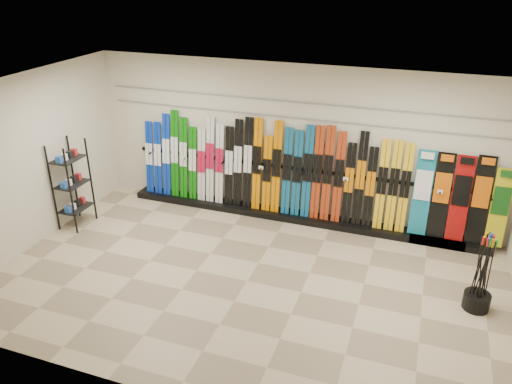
% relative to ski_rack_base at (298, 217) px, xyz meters
% --- Properties ---
extents(floor, '(8.00, 8.00, 0.00)m').
position_rel_ski_rack_base_xyz_m(floor, '(-0.22, -2.28, -0.06)').
color(floor, gray).
rests_on(floor, ground).
extents(back_wall, '(8.00, 0.00, 8.00)m').
position_rel_ski_rack_base_xyz_m(back_wall, '(-0.22, 0.22, 1.44)').
color(back_wall, beige).
rests_on(back_wall, floor).
extents(left_wall, '(0.00, 5.00, 5.00)m').
position_rel_ski_rack_base_xyz_m(left_wall, '(-4.22, -2.28, 1.44)').
color(left_wall, beige).
rests_on(left_wall, floor).
extents(ceiling, '(8.00, 8.00, 0.00)m').
position_rel_ski_rack_base_xyz_m(ceiling, '(-0.22, -2.28, 2.94)').
color(ceiling, silver).
rests_on(ceiling, back_wall).
extents(ski_rack_base, '(8.00, 0.40, 0.12)m').
position_rel_ski_rack_base_xyz_m(ski_rack_base, '(0.00, 0.00, 0.00)').
color(ski_rack_base, black).
rests_on(ski_rack_base, floor).
extents(skis, '(5.38, 0.23, 1.83)m').
position_rel_ski_rack_base_xyz_m(skis, '(-0.65, 0.05, 0.91)').
color(skis, '#0A31AF').
rests_on(skis, ski_rack_base).
extents(snowboards, '(1.59, 0.24, 1.57)m').
position_rel_ski_rack_base_xyz_m(snowboards, '(2.84, 0.08, 0.82)').
color(snowboards, '#14728C').
rests_on(snowboards, ski_rack_base).
extents(accessory_rack, '(0.40, 0.60, 1.68)m').
position_rel_ski_rack_base_xyz_m(accessory_rack, '(-3.97, -1.59, 0.78)').
color(accessory_rack, black).
rests_on(accessory_rack, floor).
extents(pole_bin, '(0.38, 0.38, 0.25)m').
position_rel_ski_rack_base_xyz_m(pole_bin, '(3.18, -1.79, 0.07)').
color(pole_bin, black).
rests_on(pole_bin, floor).
extents(ski_poles, '(0.24, 0.29, 1.18)m').
position_rel_ski_rack_base_xyz_m(ski_poles, '(3.17, -1.78, 0.55)').
color(ski_poles, black).
rests_on(ski_poles, pole_bin).
extents(slatwall_rail_0, '(7.60, 0.02, 0.03)m').
position_rel_ski_rack_base_xyz_m(slatwall_rail_0, '(-0.22, 0.20, 1.94)').
color(slatwall_rail_0, gray).
rests_on(slatwall_rail_0, back_wall).
extents(slatwall_rail_1, '(7.60, 0.02, 0.03)m').
position_rel_ski_rack_base_xyz_m(slatwall_rail_1, '(-0.22, 0.20, 2.24)').
color(slatwall_rail_1, gray).
rests_on(slatwall_rail_1, back_wall).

